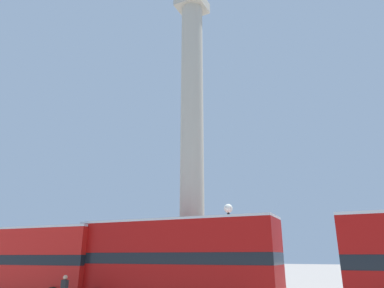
{
  "coord_description": "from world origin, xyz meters",
  "views": [
    {
      "loc": [
        10.53,
        -20.91,
        2.58
      ],
      "look_at": [
        0.0,
        0.0,
        10.24
      ],
      "focal_mm": 32.0,
      "sensor_mm": 36.0,
      "label": 1
    }
  ],
  "objects": [
    {
      "name": "street_lamp",
      "position": [
        3.52,
        -2.39,
        3.42
      ],
      "size": [
        0.5,
        0.5,
        5.4
      ],
      "color": "black",
      "rests_on": "ground_plane"
    },
    {
      "name": "bus_c",
      "position": [
        -8.58,
        -5.8,
        2.34
      ],
      "size": [
        10.61,
        3.39,
        4.23
      ],
      "rotation": [
        0.0,
        0.0,
        0.08
      ],
      "color": "red",
      "rests_on": "ground_plane"
    },
    {
      "name": "bus_a",
      "position": [
        1.36,
        -4.76,
        2.43
      ],
      "size": [
        10.8,
        3.15,
        4.4
      ],
      "rotation": [
        0.0,
        0.0,
        0.04
      ],
      "color": "#A80F0C",
      "rests_on": "ground_plane"
    },
    {
      "name": "monument_column",
      "position": [
        0.0,
        0.0,
        7.13
      ],
      "size": [
        5.61,
        5.61,
        23.85
      ],
      "color": "#ADA593",
      "rests_on": "ground_plane"
    }
  ]
}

